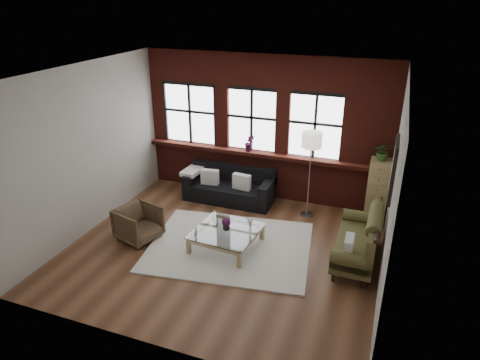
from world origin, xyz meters
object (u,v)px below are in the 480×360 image
(dark_sofa, at_px, (229,186))
(drawer_chest, at_px, (377,191))
(armchair, at_px, (138,223))
(coffee_table, at_px, (226,239))
(vase, at_px, (226,227))
(floor_lamp, at_px, (310,172))
(vintage_settee, at_px, (357,238))

(dark_sofa, bearing_deg, drawer_chest, 3.12)
(dark_sofa, xyz_separation_m, armchair, (-1.01, -2.13, -0.03))
(coffee_table, height_order, vase, vase)
(vase, bearing_deg, armchair, -170.25)
(vase, distance_m, floor_lamp, 2.16)
(drawer_chest, relative_size, floor_lamp, 0.67)
(drawer_chest, bearing_deg, vintage_settee, -97.52)
(armchair, height_order, floor_lamp, floor_lamp)
(armchair, bearing_deg, dark_sofa, -10.14)
(coffee_table, bearing_deg, dark_sofa, 109.89)
(armchair, relative_size, vase, 5.27)
(dark_sofa, bearing_deg, vintage_settee, -26.20)
(armchair, height_order, drawer_chest, drawer_chest)
(dark_sofa, height_order, coffee_table, dark_sofa)
(vase, distance_m, drawer_chest, 3.20)
(vase, bearing_deg, coffee_table, 45.00)
(armchair, relative_size, drawer_chest, 0.55)
(dark_sofa, height_order, floor_lamp, floor_lamp)
(dark_sofa, bearing_deg, coffee_table, -70.11)
(dark_sofa, xyz_separation_m, vintage_settee, (2.93, -1.44, 0.10))
(dark_sofa, distance_m, drawer_chest, 3.17)
(dark_sofa, relative_size, coffee_table, 1.76)
(drawer_chest, bearing_deg, armchair, -150.97)
(vintage_settee, distance_m, coffee_table, 2.32)
(dark_sofa, height_order, armchair, dark_sofa)
(coffee_table, relative_size, drawer_chest, 0.85)
(vase, height_order, floor_lamp, floor_lamp)
(vintage_settee, distance_m, drawer_chest, 1.64)
(dark_sofa, xyz_separation_m, floor_lamp, (1.80, -0.09, 0.63))
(coffee_table, bearing_deg, drawer_chest, 39.16)
(dark_sofa, relative_size, vintage_settee, 1.16)
(drawer_chest, xyz_separation_m, floor_lamp, (-1.35, -0.27, 0.32))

